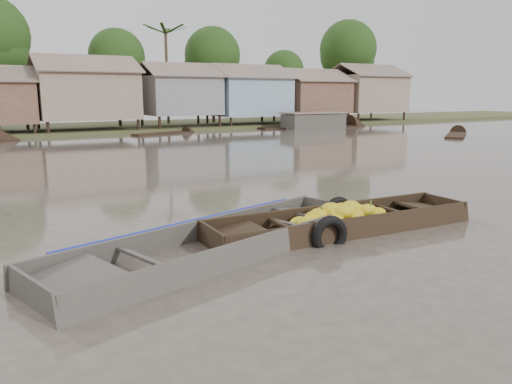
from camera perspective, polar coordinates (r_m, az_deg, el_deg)
ground at (r=9.27m, az=4.13°, el=-6.47°), size 120.00×120.00×0.00m
riverbank at (r=39.97m, az=-18.85°, el=11.07°), size 120.00×12.47×10.22m
banana_boat at (r=10.50m, az=9.48°, el=-3.45°), size 6.04×1.70×0.84m
viewer_boat at (r=9.11m, az=-4.12°, el=-6.50°), size 7.05×3.55×0.55m
distant_boats at (r=37.39m, az=1.48°, el=7.34°), size 35.68×14.57×1.38m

